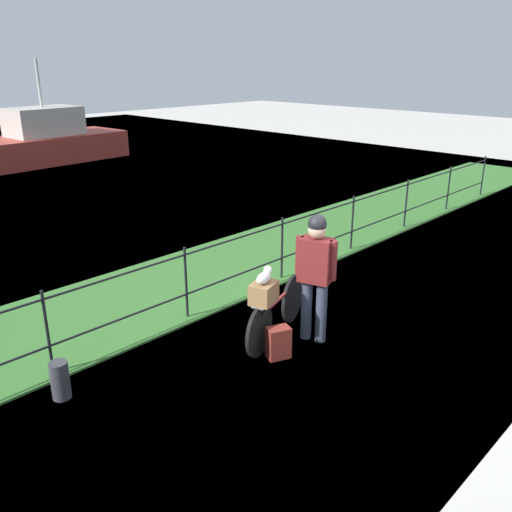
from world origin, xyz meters
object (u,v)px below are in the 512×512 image
(wooden_crate, at_px, (264,293))
(mooring_bollard, at_px, (60,380))
(terrier_dog, at_px, (265,276))
(bicycle_main, at_px, (276,313))
(cyclist_person, at_px, (316,267))
(backpack_on_paving, at_px, (278,343))
(moored_boat_near, at_px, (46,142))

(wooden_crate, distance_m, mooring_bollard, 2.47)
(terrier_dog, height_order, mooring_bollard, terrier_dog)
(wooden_crate, bearing_deg, bicycle_main, 17.61)
(bicycle_main, relative_size, cyclist_person, 0.98)
(terrier_dog, relative_size, backpack_on_paving, 0.81)
(bicycle_main, relative_size, terrier_dog, 5.07)
(wooden_crate, relative_size, backpack_on_paving, 0.88)
(backpack_on_paving, bearing_deg, wooden_crate, 114.70)
(wooden_crate, xyz_separation_m, moored_boat_near, (4.34, 14.49, -0.10))
(terrier_dog, relative_size, mooring_bollard, 0.75)
(wooden_crate, relative_size, moored_boat_near, 0.06)
(terrier_dog, bearing_deg, wooden_crate, -162.39)
(backpack_on_paving, bearing_deg, bicycle_main, 67.86)
(bicycle_main, bearing_deg, wooden_crate, -162.39)
(terrier_dog, distance_m, moored_boat_near, 15.11)
(bicycle_main, bearing_deg, cyclist_person, -51.84)
(cyclist_person, distance_m, backpack_on_paving, 1.04)
(wooden_crate, height_order, cyclist_person, cyclist_person)
(cyclist_person, height_order, backpack_on_paving, cyclist_person)
(terrier_dog, height_order, cyclist_person, cyclist_person)
(bicycle_main, bearing_deg, mooring_bollard, 163.61)
(bicycle_main, height_order, mooring_bollard, bicycle_main)
(bicycle_main, xyz_separation_m, moored_boat_near, (3.98, 14.37, 0.34))
(backpack_on_paving, distance_m, mooring_bollard, 2.51)
(cyclist_person, bearing_deg, wooden_crate, 158.49)
(bicycle_main, xyz_separation_m, backpack_on_paving, (-0.36, -0.36, -0.15))
(terrier_dog, bearing_deg, cyclist_person, -22.80)
(backpack_on_paving, xyz_separation_m, mooring_bollard, (-2.24, 1.12, 0.02))
(moored_boat_near, bearing_deg, terrier_dog, -106.61)
(bicycle_main, distance_m, backpack_on_paving, 0.53)
(cyclist_person, bearing_deg, moored_boat_near, 75.99)
(terrier_dog, bearing_deg, backpack_on_paving, -93.74)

